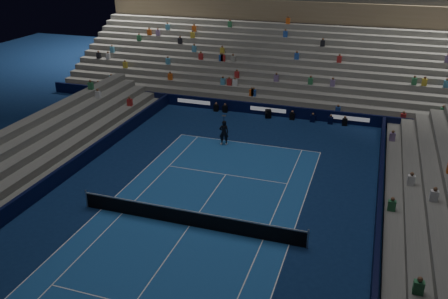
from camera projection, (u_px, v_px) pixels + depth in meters
name	position (u px, v px, depth m)	size (l,w,h in m)	color
ground	(190.00, 226.00, 25.68)	(90.00, 90.00, 0.00)	#0C204B
court_surface	(190.00, 226.00, 25.67)	(10.97, 23.77, 0.01)	#1B5097
sponsor_barrier_far	(268.00, 110.00, 41.49)	(44.00, 0.25, 1.00)	black
sponsor_barrier_east	(376.00, 252.00, 22.71)	(0.25, 37.00, 1.00)	black
sponsor_barrier_west	(39.00, 191.00, 28.24)	(0.25, 37.00, 1.00)	black
grandstand_main	(291.00, 54.00, 48.45)	(44.00, 15.20, 11.20)	slate
tennis_net	(189.00, 218.00, 25.47)	(12.90, 0.10, 1.10)	#B2B2B7
tennis_player	(224.00, 133.00, 35.40)	(0.70, 0.46, 1.93)	black
broadcast_camera	(268.00, 114.00, 41.00)	(0.67, 1.04, 0.67)	black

